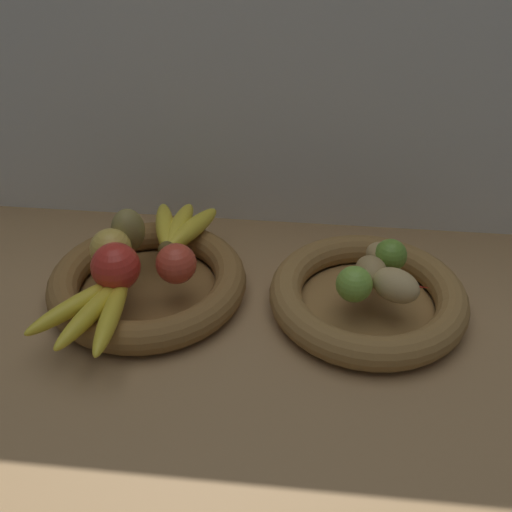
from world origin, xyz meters
The scene contains 16 objects.
ground_plane centered at (0.00, 0.00, -1.50)cm, with size 140.00×90.00×3.00cm, color #9E774C.
back_wall centered at (0.00, 30.00, 27.50)cm, with size 140.00×3.00×55.00cm.
fruit_bowl_left centered at (-18.83, 2.49, 2.50)cm, with size 33.67×33.67×5.35cm.
fruit_bowl_right centered at (18.29, 2.49, 2.50)cm, with size 32.59×32.59×5.35cm.
apple_golden_left centered at (-24.52, 2.73, 8.81)cm, with size 6.93×6.93×6.93cm, color gold.
apple_red_front centered at (-21.98, -2.69, 9.26)cm, with size 7.83×7.83×7.83cm, color red.
apple_red_right centered at (-12.91, -0.32, 8.66)cm, with size 6.62×6.62×6.62cm, color #CC422D.
pear_brown centered at (-23.04, 7.94, 9.30)cm, with size 6.06×5.64×7.89cm, color olive.
banana_bunch_front centered at (-23.26, -9.92, 6.77)cm, with size 14.05×19.60×2.84cm.
banana_bunch_back centered at (-15.52, 12.99, 7.02)cm, with size 13.34×16.88×3.34cm.
potato_large centered at (18.29, 2.49, 7.67)cm, with size 6.48×5.09×4.64cm, color #A38451.
potato_back centered at (20.51, 7.36, 7.49)cm, with size 6.17×4.82×4.28cm, color tan.
potato_small centered at (21.84, -1.06, 7.92)cm, with size 7.77×5.44×5.14cm, color tan.
lime_near centered at (15.43, -1.81, 8.21)cm, with size 5.72×5.72×5.72cm, color #7AAD3D.
lime_far centered at (21.63, 6.78, 8.10)cm, with size 5.50×5.50×5.50cm, color olive.
chili_pepper centered at (20.65, 1.52, 6.33)cm, with size 1.96×1.96×14.21cm, color red.
Camera 1 is at (7.93, -74.99, 64.17)cm, focal length 41.44 mm.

